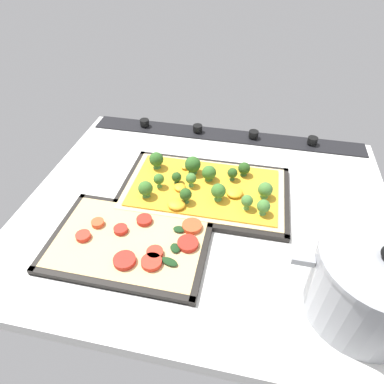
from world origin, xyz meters
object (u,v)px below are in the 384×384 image
Objects in this scene: baking_tray_back at (129,243)px; broccoli_pizza at (204,186)px; cooking_pot at (371,285)px; baking_tray_front at (204,191)px; veggie_pizza_back at (133,241)px.

broccoli_pizza is at bearing -122.23° from baking_tray_back.
cooking_pot reaches higher than broccoli_pizza.
cooking_pot is at bearing 172.88° from baking_tray_back.
cooking_pot is at bearing 141.98° from baking_tray_front.
broccoli_pizza is 1.43× the size of cooking_pot.
veggie_pizza_back is 1.13× the size of cooking_pot.
broccoli_pizza is (0.16, 0.08, 1.66)cm from baking_tray_front.
baking_tray_back is at bearing 57.77° from broccoli_pizza.
broccoli_pizza reaches higher than veggie_pizza_back.
cooking_pot is (-43.33, 5.41, 6.44)cm from baking_tray_back.
cooking_pot is at bearing 142.20° from broccoli_pizza.
baking_tray_front is 1.67cm from broccoli_pizza.
baking_tray_front is 40.18cm from cooking_pot.
cooking_pot reaches higher than baking_tray_front.
cooking_pot is (-42.49, 5.39, 5.69)cm from veggie_pizza_back.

